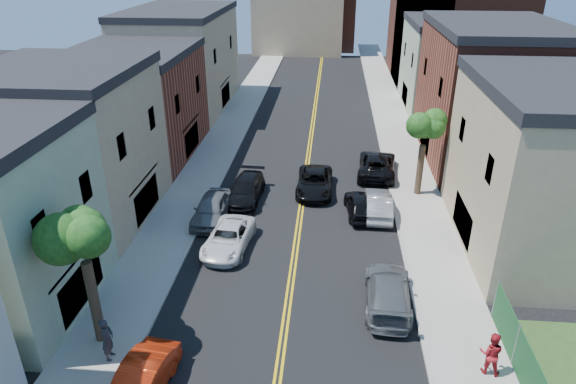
% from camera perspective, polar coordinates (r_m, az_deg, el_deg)
% --- Properties ---
extents(sidewalk_left, '(3.20, 100.00, 0.15)m').
position_cam_1_polar(sidewalk_left, '(46.25, -7.36, 5.95)').
color(sidewalk_left, gray).
rests_on(sidewalk_left, ground).
extents(sidewalk_right, '(3.20, 100.00, 0.15)m').
position_cam_1_polar(sidewalk_right, '(45.66, 12.50, 5.27)').
color(sidewalk_right, gray).
rests_on(sidewalk_right, ground).
extents(curb_left, '(0.30, 100.00, 0.15)m').
position_cam_1_polar(curb_left, '(45.92, -5.22, 5.91)').
color(curb_left, gray).
rests_on(curb_left, ground).
extents(curb_right, '(0.30, 100.00, 0.15)m').
position_cam_1_polar(curb_right, '(45.46, 10.31, 5.38)').
color(curb_right, gray).
rests_on(curb_right, ground).
extents(bldg_left_tan_near, '(9.00, 10.00, 9.00)m').
position_cam_1_polar(bldg_left_tan_near, '(33.56, -23.37, 4.28)').
color(bldg_left_tan_near, '#998466').
rests_on(bldg_left_tan_near, ground).
extents(bldg_left_brick, '(9.00, 12.00, 8.00)m').
position_cam_1_polar(bldg_left_brick, '(43.17, -16.80, 9.09)').
color(bldg_left_brick, brown).
rests_on(bldg_left_brick, ground).
extents(bldg_left_tan_far, '(9.00, 16.00, 9.50)m').
position_cam_1_polar(bldg_left_tan_far, '(55.86, -11.83, 14.05)').
color(bldg_left_tan_far, '#998466').
rests_on(bldg_left_tan_far, ground).
extents(bldg_right_tan, '(9.00, 12.00, 9.00)m').
position_cam_1_polar(bldg_right_tan, '(31.24, 27.73, 1.86)').
color(bldg_right_tan, '#998466').
rests_on(bldg_right_tan, ground).
extents(bldg_right_brick, '(9.00, 14.00, 10.00)m').
position_cam_1_polar(bldg_right_brick, '(43.62, 21.50, 9.94)').
color(bldg_right_brick, brown).
rests_on(bldg_right_brick, ground).
extents(bldg_right_palegrn, '(9.00, 12.00, 8.50)m').
position_cam_1_polar(bldg_right_palegrn, '(57.00, 17.79, 13.10)').
color(bldg_right_palegrn, gray).
rests_on(bldg_right_palegrn, ground).
extents(church, '(16.20, 14.20, 22.60)m').
position_cam_1_polar(church, '(71.57, 17.61, 17.95)').
color(church, '#4C2319').
rests_on(church, ground).
extents(backdrop_left, '(14.00, 8.00, 12.00)m').
position_cam_1_polar(backdrop_left, '(85.23, 1.17, 19.30)').
color(backdrop_left, '#998466').
rests_on(backdrop_left, ground).
extents(backdrop_center, '(10.00, 8.00, 10.00)m').
position_cam_1_polar(backdrop_center, '(89.14, 4.06, 18.89)').
color(backdrop_center, brown).
rests_on(backdrop_center, ground).
extents(tree_left_mid, '(5.20, 5.20, 9.29)m').
position_cam_1_polar(tree_left_mid, '(21.11, -22.66, -1.65)').
color(tree_left_mid, '#322319').
rests_on(tree_left_mid, sidewalk_left).
extents(tree_right_far, '(4.40, 4.40, 8.03)m').
position_cam_1_polar(tree_right_far, '(34.52, 15.27, 8.30)').
color(tree_right_far, '#322319').
rests_on(tree_right_far, sidewalk_right).
extents(red_sedan, '(2.12, 4.57, 1.45)m').
position_cam_1_polar(red_sedan, '(21.30, -16.28, -19.86)').
color(red_sedan, red).
rests_on(red_sedan, ground).
extents(white_pickup, '(2.72, 5.09, 1.36)m').
position_cam_1_polar(white_pickup, '(29.20, -6.68, -5.15)').
color(white_pickup, silver).
rests_on(white_pickup, ground).
extents(grey_car_left, '(2.08, 4.84, 1.63)m').
position_cam_1_polar(grey_car_left, '(32.24, -8.55, -1.83)').
color(grey_car_left, '#5C5F64').
rests_on(grey_car_left, ground).
extents(black_car_left, '(2.37, 5.31, 1.51)m').
position_cam_1_polar(black_car_left, '(34.54, -4.80, 0.22)').
color(black_car_left, black).
rests_on(black_car_left, ground).
extents(grey_car_right, '(2.45, 5.41, 1.54)m').
position_cam_1_polar(grey_car_right, '(25.21, 11.12, -10.85)').
color(grey_car_right, '#54585C').
rests_on(grey_car_right, ground).
extents(black_car_right, '(2.16, 4.38, 1.44)m').
position_cam_1_polar(black_car_right, '(32.85, 8.06, -1.44)').
color(black_car_right, black).
rests_on(black_car_right, ground).
extents(silver_car_right, '(1.68, 4.60, 1.50)m').
position_cam_1_polar(silver_car_right, '(33.06, 10.08, -1.34)').
color(silver_car_right, '#95969C').
rests_on(silver_car_right, ground).
extents(dark_car_right_far, '(3.21, 6.03, 1.62)m').
position_cam_1_polar(dark_car_right_far, '(38.96, 9.92, 3.06)').
color(dark_car_right_far, black).
rests_on(dark_car_right_far, ground).
extents(black_suv_lane, '(2.46, 5.29, 1.47)m').
position_cam_1_polar(black_suv_lane, '(35.70, 2.99, 1.13)').
color(black_suv_lane, black).
rests_on(black_suv_lane, ground).
extents(pedestrian_left, '(0.51, 0.74, 1.94)m').
position_cam_1_polar(pedestrian_left, '(22.90, -19.55, -15.25)').
color(pedestrian_left, '#27262E').
rests_on(pedestrian_left, sidewalk_left).
extents(pedestrian_right, '(1.10, 0.96, 1.92)m').
position_cam_1_polar(pedestrian_right, '(22.59, 21.76, -16.41)').
color(pedestrian_right, '#A61921').
rests_on(pedestrian_right, sidewalk_right).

